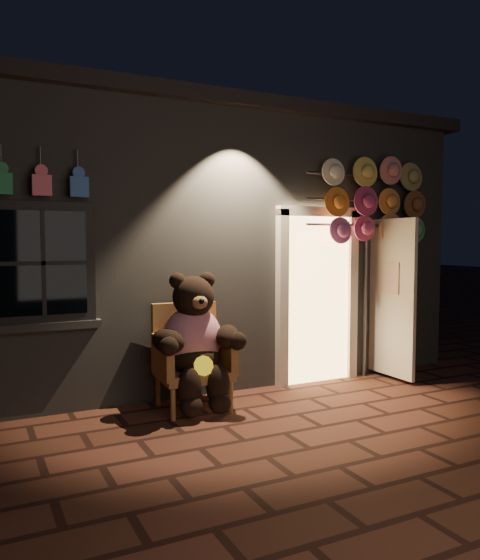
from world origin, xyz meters
TOP-DOWN VIEW (x-y plane):
  - ground at (0.00, 0.00)m, footprint 60.00×60.00m
  - shop_building at (0.00, 3.99)m, footprint 7.30×5.95m
  - wicker_armchair at (-0.47, 1.15)m, footprint 0.79×0.72m
  - teddy_bear at (-0.47, 1.01)m, footprint 1.02×0.81m
  - hat_rack at (2.11, 1.28)m, footprint 1.80×0.22m

SIDE VIEW (x-z plane):
  - ground at x=0.00m, z-range 0.00..0.00m
  - wicker_armchair at x=-0.47m, z-range 0.00..1.10m
  - teddy_bear at x=-0.47m, z-range 0.03..1.44m
  - shop_building at x=0.00m, z-range -0.02..3.49m
  - hat_rack at x=2.11m, z-range 0.85..3.67m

